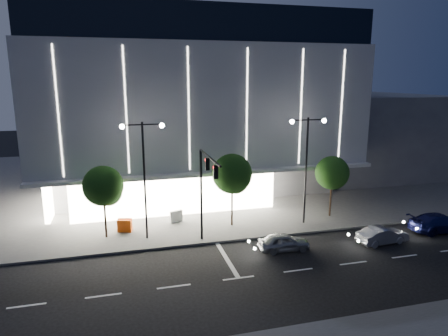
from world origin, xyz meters
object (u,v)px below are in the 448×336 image
at_px(car_second, 382,235).
at_px(tree_left, 104,188).
at_px(tree_right, 332,175).
at_px(barrier_c, 125,224).
at_px(traffic_mast, 205,181).
at_px(car_lead, 284,242).
at_px(street_lamp_east, 307,155).
at_px(tree_mid, 232,176).
at_px(street_lamp_west, 144,164).
at_px(car_third, 440,223).
at_px(barrier_d, 176,216).
at_px(barrier_a, 124,226).

bearing_deg(car_second, tree_left, 67.51).
distance_m(tree_right, barrier_c, 17.92).
xyz_separation_m(traffic_mast, tree_left, (-6.97, 3.68, -0.99)).
relative_size(traffic_mast, car_lead, 1.90).
height_order(tree_left, tree_right, tree_left).
bearing_deg(street_lamp_east, tree_mid, 170.31).
xyz_separation_m(street_lamp_west, car_lead, (9.31, -4.42, -5.32)).
relative_size(street_lamp_east, tree_right, 1.63).
distance_m(traffic_mast, tree_mid, 4.82).
relative_size(tree_left, tree_right, 1.04).
bearing_deg(tree_mid, car_third, -18.43).
bearing_deg(street_lamp_west, barrier_d, 47.48).
height_order(street_lamp_east, tree_left, street_lamp_east).
distance_m(tree_left, car_third, 26.55).
bearing_deg(barrier_c, street_lamp_east, 5.64).
bearing_deg(tree_mid, street_lamp_east, -9.69).
bearing_deg(barrier_a, barrier_c, 96.53).
distance_m(tree_mid, car_lead, 6.97).
bearing_deg(traffic_mast, street_lamp_west, 146.35).
distance_m(barrier_c, barrier_d, 4.29).
distance_m(street_lamp_east, barrier_c, 15.64).
distance_m(tree_left, car_second, 21.08).
relative_size(tree_mid, barrier_d, 5.59).
distance_m(car_second, barrier_d, 16.35).
bearing_deg(barrier_a, tree_mid, 12.99).
distance_m(tree_mid, barrier_d, 6.02).
relative_size(car_second, barrier_c, 3.52).
height_order(traffic_mast, tree_right, traffic_mast).
height_order(street_lamp_west, barrier_c, street_lamp_west).
height_order(street_lamp_west, car_lead, street_lamp_west).
relative_size(car_third, barrier_a, 4.59).
bearing_deg(traffic_mast, car_second, -10.83).
height_order(traffic_mast, car_second, traffic_mast).
xyz_separation_m(tree_mid, barrier_d, (-4.38, 1.87, -3.68)).
xyz_separation_m(barrier_a, barrier_c, (0.07, 0.39, 0.00)).
xyz_separation_m(traffic_mast, car_third, (18.84, -1.59, -4.29)).
distance_m(street_lamp_east, car_second, 8.36).
bearing_deg(car_lead, tree_mid, 25.29).
relative_size(car_lead, car_third, 0.73).
xyz_separation_m(tree_right, barrier_c, (-17.59, 1.05, -3.23)).
xyz_separation_m(car_lead, barrier_c, (-10.87, 6.49, 0.02)).
bearing_deg(barrier_c, street_lamp_west, -39.10).
relative_size(traffic_mast, barrier_a, 6.43).
bearing_deg(barrier_c, tree_right, 10.31).
xyz_separation_m(tree_left, car_second, (19.87, -6.15, -3.40)).
xyz_separation_m(tree_right, barrier_a, (-17.67, 0.66, -3.23)).
distance_m(tree_left, barrier_d, 6.82).
distance_m(car_second, barrier_a, 19.75).
relative_size(tree_right, car_third, 1.09).
distance_m(tree_mid, barrier_a, 9.44).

